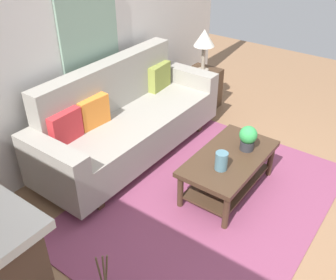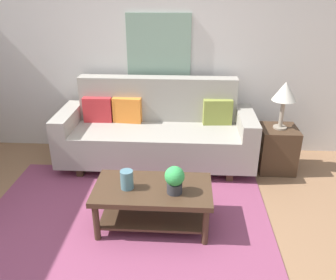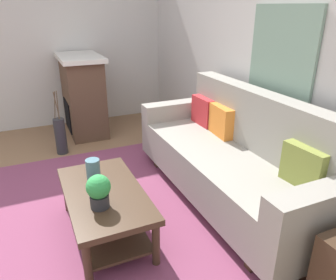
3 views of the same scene
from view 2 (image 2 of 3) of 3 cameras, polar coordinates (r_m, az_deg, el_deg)
ground_plane at (r=3.22m, az=-8.48°, el=-18.09°), size 9.57×9.57×0.00m
wall_back at (r=4.65m, az=-4.04°, el=14.39°), size 5.57×0.10×2.70m
area_rug at (r=3.60m, az=-6.91°, el=-12.65°), size 2.86×2.07×0.01m
couch at (r=4.38m, az=-1.90°, el=1.22°), size 2.41×0.84×1.08m
throw_pillow_crimson at (r=4.54m, az=-11.46°, el=4.93°), size 0.36×0.13×0.32m
throw_pillow_orange at (r=4.46m, az=-6.70°, el=4.90°), size 0.37×0.15×0.32m
throw_pillow_olive at (r=4.41m, az=8.15°, el=4.58°), size 0.37×0.15×0.32m
coffee_table at (r=3.32m, az=-2.49°, el=-9.42°), size 1.10×0.60×0.43m
tabletop_vase at (r=3.22m, az=-6.78°, el=-6.48°), size 0.12×0.12×0.18m
potted_plant_tabletop at (r=3.10m, az=1.09°, el=-6.43°), size 0.18×0.18×0.26m
side_table at (r=4.51m, az=17.42°, el=-1.39°), size 0.44×0.44×0.56m
table_lamp at (r=4.26m, az=18.63°, el=7.28°), size 0.28×0.28×0.57m
framed_painting at (r=4.55m, az=-1.54°, el=15.07°), size 0.81×0.03×0.81m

